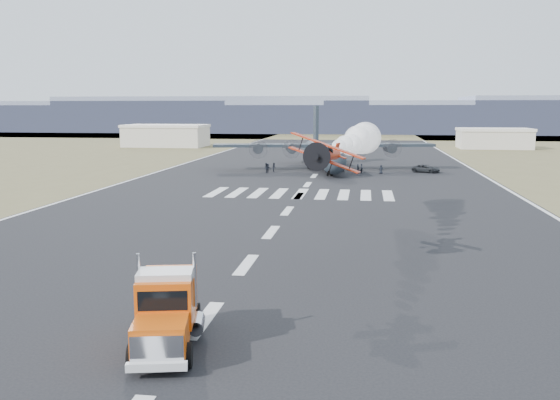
% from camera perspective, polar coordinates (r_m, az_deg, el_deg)
% --- Properties ---
extents(ground, '(500.00, 500.00, 0.00)m').
position_cam_1_polar(ground, '(34.34, -7.31, -11.37)').
color(ground, black).
rests_on(ground, ground).
extents(scrub_far, '(500.00, 80.00, 0.00)m').
position_cam_1_polar(scrub_far, '(261.42, 6.31, 6.23)').
color(scrub_far, brown).
rests_on(scrub_far, ground).
extents(runway_markings, '(60.00, 260.00, 0.01)m').
position_cam_1_polar(runway_markings, '(92.19, 2.66, 1.50)').
color(runway_markings, silver).
rests_on(runway_markings, ground).
extents(ridge_seg_b, '(150.00, 50.00, 15.00)m').
position_cam_1_polar(ridge_seg_b, '(322.44, -17.45, 7.71)').
color(ridge_seg_b, gray).
rests_on(ridge_seg_b, ground).
extents(ridge_seg_c, '(150.00, 50.00, 17.00)m').
position_cam_1_polar(ridge_seg_c, '(300.24, -6.08, 8.20)').
color(ridge_seg_c, gray).
rests_on(ridge_seg_c, ground).
extents(ridge_seg_d, '(150.00, 50.00, 13.00)m').
position_cam_1_polar(ridge_seg_d, '(291.19, 6.54, 7.78)').
color(ridge_seg_d, gray).
rests_on(ridge_seg_d, ground).
extents(ridge_seg_e, '(150.00, 50.00, 15.00)m').
position_cam_1_polar(ridge_seg_e, '(296.41, 19.31, 7.55)').
color(ridge_seg_e, gray).
rests_on(ridge_seg_e, ground).
extents(hangar_left, '(24.50, 14.50, 6.70)m').
position_cam_1_polar(hangar_left, '(186.40, -10.90, 6.13)').
color(hangar_left, beige).
rests_on(hangar_left, ground).
extents(hangar_right, '(20.50, 12.50, 5.90)m').
position_cam_1_polar(hangar_right, '(185.00, 19.90, 5.62)').
color(hangar_right, beige).
rests_on(hangar_right, ground).
extents(semi_truck, '(4.31, 8.82, 3.87)m').
position_cam_1_polar(semi_truck, '(30.65, -10.87, -10.21)').
color(semi_truck, black).
rests_on(semi_truck, ground).
extents(aerobatic_biplane, '(5.58, 5.23, 3.05)m').
position_cam_1_polar(aerobatic_biplane, '(44.04, 4.47, 4.36)').
color(aerobatic_biplane, '#A61C0B').
extents(smoke_trail, '(4.67, 24.33, 3.63)m').
position_cam_1_polar(smoke_trail, '(64.12, 7.74, 5.86)').
color(smoke_trail, white).
extents(transport_aircraft, '(42.23, 34.58, 12.23)m').
position_cam_1_polar(transport_aircraft, '(116.15, 4.11, 4.57)').
color(transport_aircraft, '#212931').
rests_on(transport_aircraft, ground).
extents(support_vehicle, '(5.62, 4.21, 1.42)m').
position_cam_1_polar(support_vehicle, '(112.58, 13.88, 2.95)').
color(support_vehicle, black).
rests_on(support_vehicle, ground).
extents(crew_a, '(0.68, 0.76, 1.75)m').
position_cam_1_polar(crew_a, '(108.95, 7.87, 3.02)').
color(crew_a, black).
rests_on(crew_a, ground).
extents(crew_b, '(0.89, 1.04, 1.84)m').
position_cam_1_polar(crew_b, '(108.46, -1.34, 3.10)').
color(crew_b, black).
rests_on(crew_b, ground).
extents(crew_c, '(1.09, 0.57, 1.64)m').
position_cam_1_polar(crew_c, '(108.84, -1.18, 3.07)').
color(crew_c, black).
rests_on(crew_c, ground).
extents(crew_d, '(0.95, 0.52, 1.59)m').
position_cam_1_polar(crew_d, '(109.37, 4.44, 3.06)').
color(crew_d, black).
rests_on(crew_d, ground).
extents(crew_e, '(0.90, 0.70, 1.61)m').
position_cam_1_polar(crew_e, '(108.58, 9.71, 2.92)').
color(crew_e, black).
rests_on(crew_e, ground).
extents(crew_f, '(1.51, 0.63, 1.58)m').
position_cam_1_polar(crew_f, '(110.55, 6.07, 3.10)').
color(crew_f, black).
rests_on(crew_f, ground).
extents(crew_g, '(0.77, 0.81, 1.72)m').
position_cam_1_polar(crew_g, '(108.52, 7.52, 3.00)').
color(crew_g, black).
rests_on(crew_g, ground).
extents(crew_h, '(0.70, 0.90, 1.64)m').
position_cam_1_polar(crew_h, '(110.71, -0.57, 3.17)').
color(crew_h, black).
rests_on(crew_h, ground).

